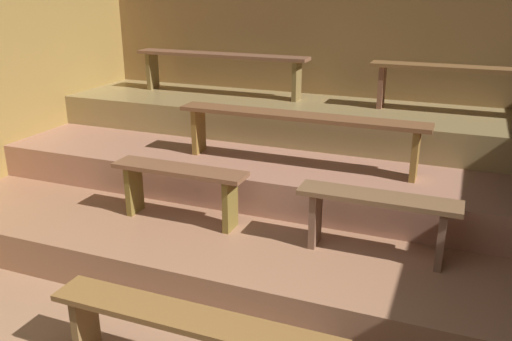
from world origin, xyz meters
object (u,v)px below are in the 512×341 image
at_px(bench_lower_right, 377,212).
at_px(bench_upper_left, 221,62).
at_px(bench_lower_left, 180,182).
at_px(bench_middle_center, 299,124).
at_px(bench_upper_right, 479,77).
at_px(bench_floor_center, 192,332).

height_order(bench_lower_right, bench_upper_left, bench_upper_left).
height_order(bench_lower_left, bench_middle_center, bench_middle_center).
relative_size(bench_upper_left, bench_upper_right, 1.00).
xyz_separation_m(bench_middle_center, bench_upper_right, (1.41, 1.19, 0.31)).
relative_size(bench_lower_left, bench_middle_center, 0.51).
bearing_deg(bench_middle_center, bench_upper_left, 137.90).
height_order(bench_floor_center, bench_lower_left, bench_lower_left).
bearing_deg(bench_floor_center, bench_upper_left, 112.50).
distance_m(bench_lower_right, bench_upper_right, 2.19).
bearing_deg(bench_upper_left, bench_lower_left, -74.17).
xyz_separation_m(bench_floor_center, bench_middle_center, (-0.08, 2.17, 0.64)).
bearing_deg(bench_lower_right, bench_lower_left, 180.00).
bearing_deg(bench_lower_right, bench_floor_center, -119.51).
xyz_separation_m(bench_floor_center, bench_upper_left, (-1.39, 3.36, 0.96)).
bearing_deg(bench_upper_right, bench_lower_left, -136.93).
relative_size(bench_lower_right, bench_upper_left, 0.55).
xyz_separation_m(bench_lower_right, bench_middle_center, (-0.84, 0.83, 0.35)).
relative_size(bench_lower_right, bench_upper_right, 0.55).
bearing_deg(bench_middle_center, bench_lower_right, -44.53).
relative_size(bench_middle_center, bench_upper_left, 1.08).
xyz_separation_m(bench_lower_left, bench_lower_right, (1.58, 0.00, 0.00)).
relative_size(bench_floor_center, bench_lower_left, 1.52).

